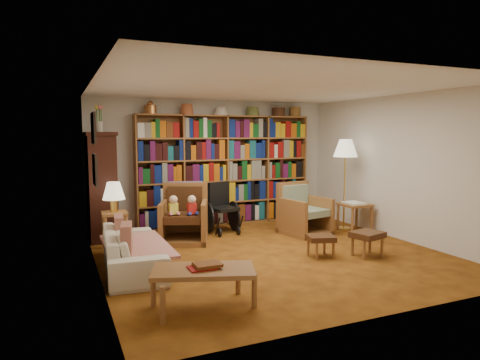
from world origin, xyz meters
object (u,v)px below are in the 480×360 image
side_table_papers (355,208)px  footstool_a (321,239)px  sofa (133,250)px  wheelchair (222,210)px  armchair_leather (182,217)px  coffee_table (203,273)px  armchair_sage (302,214)px  floor_lamp (345,152)px  footstool_b (367,236)px  side_table_lamp (115,223)px

side_table_papers → footstool_a: side_table_papers is taller
sofa → wheelchair: size_ratio=1.98×
armchair_leather → wheelchair: 0.92m
sofa → coffee_table: 1.67m
armchair_sage → wheelchair: armchair_sage is taller
floor_lamp → coffee_table: (-3.67, -2.50, -1.12)m
footstool_b → armchair_leather: bearing=138.1°
side_table_papers → footstool_a: 1.94m
wheelchair → coffee_table: bearing=-113.9°
side_table_papers → footstool_a: bearing=-142.7°
armchair_leather → footstool_a: armchair_leather is taller
armchair_leather → wheelchair: (0.85, 0.34, 0.02)m
side_table_lamp → side_table_papers: size_ratio=1.09×
armchair_sage → side_table_papers: 1.01m
sofa → wheelchair: wheelchair is taller
coffee_table → armchair_leather: bearing=78.8°
wheelchair → side_table_papers: 2.50m
sofa → armchair_leather: (1.04, 1.28, 0.13)m
armchair_leather → footstool_a: size_ratio=2.30×
floor_lamp → footstool_b: size_ratio=3.30×
armchair_sage → floor_lamp: 1.45m
sofa → armchair_sage: bearing=-69.5°
sofa → floor_lamp: size_ratio=1.06×
footstool_b → coffee_table: size_ratio=0.44×
footstool_a → side_table_lamp: bearing=149.8°
side_table_lamp → coffee_table: (0.57, -2.69, -0.07)m
footstool_a → sofa: bearing=169.1°
sofa → side_table_lamp: (-0.10, 1.09, 0.17)m
side_table_lamp → footstool_a: size_ratio=1.32×
armchair_sage → footstool_a: armchair_sage is taller
sofa → footstool_a: sofa is taller
wheelchair → floor_lamp: 2.59m
wheelchair → side_table_papers: wheelchair is taller
floor_lamp → armchair_sage: bearing=176.8°
side_table_papers → footstool_b: (-0.88, -1.42, -0.14)m
sofa → footstool_a: (2.66, -0.51, -0.00)m
floor_lamp → footstool_a: size_ratio=3.75×
footstool_b → coffee_table: (-2.85, -0.84, 0.06)m
wheelchair → sofa: bearing=-139.4°
armchair_sage → floor_lamp: size_ratio=0.54×
sofa → coffee_table: (0.47, -1.60, 0.10)m
armchair_sage → coffee_table: (-2.77, -2.56, 0.02)m
armchair_sage → side_table_lamp: bearing=177.7°
armchair_leather → coffee_table: armchair_leather is taller
side_table_lamp → floor_lamp: size_ratio=0.35×
side_table_lamp → wheelchair: 2.07m
side_table_lamp → footstool_a: (2.76, -1.61, -0.17)m
wheelchair → footstool_a: wheelchair is taller
wheelchair → floor_lamp: bearing=-17.7°
armchair_sage → footstool_b: 1.72m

